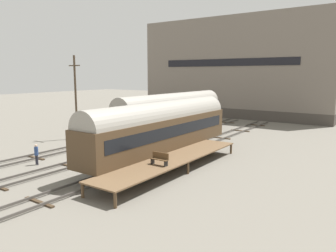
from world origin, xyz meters
TOP-DOWN VIEW (x-y plane):
  - ground_plane at (0.00, 0.00)m, footprint 200.00×200.00m
  - track_left at (-4.79, 0.00)m, footprint 2.60×60.00m
  - track_middle at (0.00, 0.00)m, footprint 2.60×60.00m
  - track_right at (4.79, 0.00)m, footprint 2.60×60.00m
  - train_car_brown at (4.79, 3.27)m, footprint 2.95×18.16m
  - train_car_grey at (0.00, 12.03)m, footprint 2.88×18.60m
  - station_platform at (7.62, 0.84)m, footprint 3.03×15.97m
  - bench at (7.91, -1.29)m, footprint 1.40×0.40m
  - person_worker at (-2.66, -4.21)m, footprint 0.32×0.32m
  - utility_pole at (-8.84, 5.18)m, footprint 1.80×0.24m
  - warehouse_building at (-2.51, 36.99)m, footprint 33.92×10.28m

SIDE VIEW (x-z plane):
  - ground_plane at x=0.00m, z-range 0.00..0.00m
  - track_left at x=-4.79m, z-range 0.01..0.27m
  - track_middle at x=0.00m, z-range 0.01..0.27m
  - track_right at x=4.79m, z-range 0.01..0.27m
  - station_platform at x=7.62m, z-range 0.44..1.47m
  - person_worker at x=-2.66m, z-range 0.18..1.92m
  - bench at x=7.91m, z-range 1.06..1.97m
  - train_car_brown at x=4.79m, z-range 0.36..5.50m
  - train_car_grey at x=0.00m, z-range 0.39..5.69m
  - utility_pole at x=-8.84m, z-range 0.16..9.77m
  - warehouse_building at x=-2.51m, z-range 0.00..17.16m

